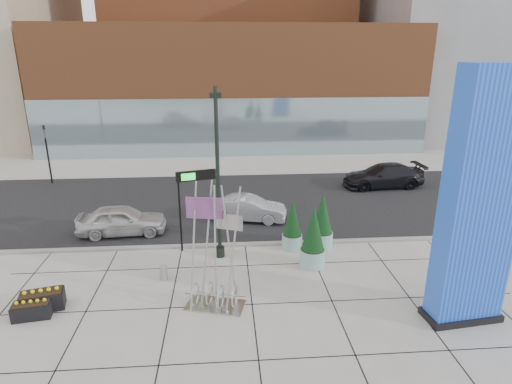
{
  "coord_description": "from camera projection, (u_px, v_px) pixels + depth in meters",
  "views": [
    {
      "loc": [
        0.12,
        -14.62,
        8.98
      ],
      "look_at": [
        1.37,
        2.0,
        3.38
      ],
      "focal_mm": 30.0,
      "sensor_mm": 36.0,
      "label": 1
    }
  ],
  "objects": [
    {
      "name": "concrete_bollard",
      "position": [
        164.0,
        273.0,
        17.41
      ],
      "size": [
        0.32,
        0.32,
        0.62
      ],
      "primitive_type": "cylinder",
      "color": "gray",
      "rests_on": "ground"
    },
    {
      "name": "building_grey_parking",
      "position": [
        463.0,
        48.0,
        45.91
      ],
      "size": [
        20.0,
        18.0,
        18.0
      ],
      "primitive_type": "cube",
      "color": "slate",
      "rests_on": "ground"
    },
    {
      "name": "tower_podium",
      "position": [
        232.0,
        87.0,
        40.51
      ],
      "size": [
        34.0,
        10.0,
        11.0
      ],
      "primitive_type": "cube",
      "color": "brown",
      "rests_on": "ground"
    },
    {
      "name": "tower_glass_front",
      "position": [
        234.0,
        128.0,
        36.93
      ],
      "size": [
        34.0,
        0.6,
        5.0
      ],
      "primitive_type": "cube",
      "color": "#8CA5B2",
      "rests_on": "ground"
    },
    {
      "name": "round_planter_east",
      "position": [
        322.0,
        222.0,
        20.0
      ],
      "size": [
        1.07,
        1.07,
        2.68
      ],
      "color": "#8BBBB4",
      "rests_on": "ground"
    },
    {
      "name": "public_art_sculpture",
      "position": [
        215.0,
        276.0,
        15.3
      ],
      "size": [
        2.31,
        1.56,
        4.79
      ],
      "rotation": [
        0.0,
        0.0,
        -0.26
      ],
      "color": "#B7BABC",
      "rests_on": "ground"
    },
    {
      "name": "car_dark_east",
      "position": [
        383.0,
        176.0,
        28.99
      ],
      "size": [
        5.54,
        2.53,
        1.57
      ],
      "primitive_type": "imported",
      "rotation": [
        0.0,
        0.0,
        -1.51
      ],
      "color": "black",
      "rests_on": "ground"
    },
    {
      "name": "car_silver_mid",
      "position": [
        249.0,
        209.0,
        23.34
      ],
      "size": [
        4.29,
        2.25,
        1.34
      ],
      "primitive_type": "imported",
      "rotation": [
        0.0,
        0.0,
        1.36
      ],
      "color": "#AFB1B7",
      "rests_on": "ground"
    },
    {
      "name": "box_planter_north",
      "position": [
        42.0,
        299.0,
        15.44
      ],
      "size": [
        1.61,
        1.07,
        0.82
      ],
      "rotation": [
        0.0,
        0.0,
        0.24
      ],
      "color": "black",
      "rests_on": "ground"
    },
    {
      "name": "lamp_post",
      "position": [
        218.0,
        192.0,
        18.48
      ],
      "size": [
        0.48,
        0.42,
        7.57
      ],
      "rotation": [
        0.0,
        0.0,
        0.02
      ],
      "color": "black",
      "rests_on": "ground"
    },
    {
      "name": "overhead_street_sign",
      "position": [
        193.0,
        184.0,
        19.02
      ],
      "size": [
        1.77,
        0.63,
        3.81
      ],
      "rotation": [
        0.0,
        0.0,
        0.26
      ],
      "color": "black",
      "rests_on": "ground"
    },
    {
      "name": "traffic_signal",
      "position": [
        47.0,
        151.0,
        29.26
      ],
      "size": [
        0.15,
        0.18,
        4.1
      ],
      "color": "black",
      "rests_on": "ground"
    },
    {
      "name": "blue_pylon",
      "position": [
        479.0,
        207.0,
        13.72
      ],
      "size": [
        2.7,
        1.45,
        8.61
      ],
      "rotation": [
        0.0,
        0.0,
        0.12
      ],
      "color": "blue",
      "rests_on": "ground"
    },
    {
      "name": "street_asphalt",
      "position": [
        224.0,
        203.0,
        26.12
      ],
      "size": [
        80.0,
        12.0,
        0.02
      ],
      "primitive_type": "cube",
      "color": "black",
      "rests_on": "ground"
    },
    {
      "name": "car_white_west",
      "position": [
        122.0,
        220.0,
        21.58
      ],
      "size": [
        4.49,
        2.06,
        1.49
      ],
      "primitive_type": "imported",
      "rotation": [
        0.0,
        0.0,
        1.64
      ],
      "color": "silver",
      "rests_on": "ground"
    },
    {
      "name": "round_planter_mid",
      "position": [
        292.0,
        226.0,
        19.94
      ],
      "size": [
        0.96,
        0.96,
        2.39
      ],
      "color": "#8BBBB4",
      "rests_on": "ground"
    },
    {
      "name": "round_planter_west",
      "position": [
        313.0,
        238.0,
        18.23
      ],
      "size": [
        1.1,
        1.1,
        2.76
      ],
      "color": "#8BBBB4",
      "rests_on": "ground"
    },
    {
      "name": "box_planter_south",
      "position": [
        32.0,
        309.0,
        14.95
      ],
      "size": [
        1.35,
        0.82,
        0.7
      ],
      "rotation": [
        0.0,
        0.0,
        0.15
      ],
      "color": "black",
      "rests_on": "ground"
    },
    {
      "name": "curb_edge",
      "position": [
        224.0,
        245.0,
        20.43
      ],
      "size": [
        80.0,
        0.3,
        0.12
      ],
      "primitive_type": "cube",
      "color": "gray",
      "rests_on": "ground"
    },
    {
      "name": "ground",
      "position": [
        225.0,
        291.0,
        16.67
      ],
      "size": [
        160.0,
        160.0,
        0.0
      ],
      "primitive_type": "plane",
      "color": "#9E9991",
      "rests_on": "ground"
    }
  ]
}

